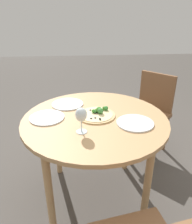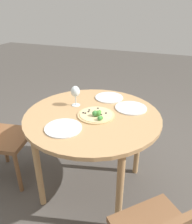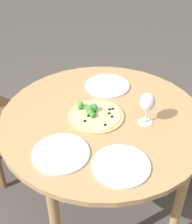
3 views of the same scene
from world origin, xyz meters
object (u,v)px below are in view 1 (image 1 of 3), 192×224
object	(u,v)px
pizza	(97,114)
wine_glass	(81,115)
plate_far	(47,118)
chair_2	(150,111)
plate_near	(135,123)
plate_side	(68,104)

from	to	relation	value
pizza	wine_glass	xyz separation A→B (m)	(0.12, 0.23, 0.11)
pizza	plate_far	xyz separation A→B (m)	(0.36, 0.01, -0.01)
chair_2	plate_near	bearing A→B (deg)	-71.53
plate_near	pizza	bearing A→B (deg)	-30.39
chair_2	pizza	distance (m)	0.91
plate_far	plate_near	bearing A→B (deg)	167.79
chair_2	wine_glass	world-z (taller)	wine_glass
wine_glass	plate_near	size ratio (longest dim) A/B	0.66
wine_glass	plate_far	distance (m)	0.34
plate_side	plate_far	bearing A→B (deg)	58.77
pizza	wine_glass	size ratio (longest dim) A/B	1.67
plate_side	plate_near	bearing A→B (deg)	142.46
plate_near	chair_2	bearing A→B (deg)	-116.03
wine_glass	plate_near	distance (m)	0.39
chair_2	plate_far	bearing A→B (deg)	-103.06
chair_2	pizza	xyz separation A→B (m)	(0.62, 0.61, 0.29)
pizza	plate_far	distance (m)	0.36
chair_2	plate_near	world-z (taller)	chair_2
wine_glass	plate_side	world-z (taller)	wine_glass
plate_near	plate_far	distance (m)	0.62
wine_glass	plate_far	size ratio (longest dim) A/B	0.68
chair_2	wine_glass	distance (m)	1.18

